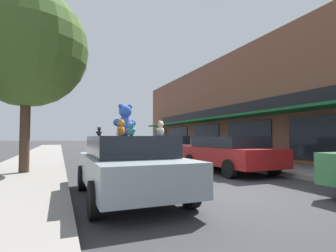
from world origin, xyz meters
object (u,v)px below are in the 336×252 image
teddy_bear_black (99,132)px  teddy_bear_teal (132,130)px  plush_art_car (129,165)px  teddy_bear_giant (125,121)px  parked_car_far_right (166,146)px  teddy_bear_pink (131,129)px  teddy_bear_cream (161,129)px  teddy_bear_white (119,132)px  parked_car_far_center (228,152)px  teddy_bear_purple (122,131)px  teddy_bear_orange (121,128)px  street_tree (27,48)px

teddy_bear_black → teddy_bear_teal: bearing=89.4°
plush_art_car → teddy_bear_black: bearing=164.0°
plush_art_car → teddy_bear_giant: size_ratio=5.40×
plush_art_car → parked_car_far_right: bearing=63.3°
teddy_bear_pink → parked_car_far_right: bearing=-108.6°
teddy_bear_giant → teddy_bear_pink: (-0.11, -1.00, -0.24)m
teddy_bear_cream → teddy_bear_pink: (-0.82, -0.40, -0.03)m
plush_art_car → teddy_bear_white: 1.17m
teddy_bear_white → parked_car_far_center: teddy_bear_white is taller
teddy_bear_giant → teddy_bear_purple: 0.38m
teddy_bear_orange → teddy_bear_white: (0.22, 1.32, -0.07)m
street_tree → teddy_bear_white: bearing=-55.7°
teddy_bear_pink → teddy_bear_white: bearing=-85.2°
teddy_bear_giant → teddy_bear_purple: size_ratio=2.96×
teddy_bear_black → parked_car_far_center: teddy_bear_black is taller
teddy_bear_black → parked_car_far_right: size_ratio=0.05×
plush_art_car → teddy_bear_orange: (-0.28, -0.45, 0.85)m
teddy_bear_white → parked_car_far_right: teddy_bear_white is taller
teddy_bear_pink → street_tree: bearing=-57.6°
teddy_bear_black → teddy_bear_teal: 1.16m
teddy_bear_pink → street_tree: size_ratio=0.04×
teddy_bear_black → teddy_bear_white: (0.60, 0.68, 0.00)m
teddy_bear_giant → parked_car_far_center: (4.95, 2.70, -1.03)m
teddy_bear_orange → parked_car_far_right: bearing=-172.9°
teddy_bear_orange → parked_car_far_right: 11.52m
teddy_bear_black → teddy_bear_purple: bearing=-175.6°
teddy_bear_purple → teddy_bear_white: 0.30m
teddy_bear_purple → parked_car_far_center: 5.57m
plush_art_car → teddy_bear_teal: bearing=-100.2°
teddy_bear_purple → teddy_bear_white: bearing=-49.8°
teddy_bear_white → parked_car_far_center: size_ratio=0.05×
teddy_bear_black → teddy_bear_pink: teddy_bear_pink is taller
teddy_bear_purple → parked_car_far_right: 10.50m
teddy_bear_giant → parked_car_far_right: bearing=-124.4°
teddy_bear_orange → teddy_bear_pink: size_ratio=1.24×
teddy_bear_giant → street_tree: street_tree is taller
teddy_bear_teal → parked_car_far_center: bearing=-82.4°
parked_car_far_center → teddy_bear_black: bearing=-153.4°
teddy_bear_purple → plush_art_car: bearing=124.8°
teddy_bear_purple → teddy_bear_teal: bearing=117.4°
teddy_bear_purple → street_tree: street_tree is taller
parked_car_far_center → street_tree: 8.76m
teddy_bear_pink → parked_car_far_center: 6.32m
teddy_bear_teal → street_tree: bearing=-5.1°
plush_art_car → teddy_bear_teal: 1.18m
plush_art_car → teddy_bear_purple: size_ratio=16.00×
teddy_bear_white → parked_car_far_right: 10.25m
teddy_bear_orange → parked_car_far_center: 6.30m
teddy_bear_cream → parked_car_far_right: 10.98m
teddy_bear_orange → teddy_bear_white: 1.34m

